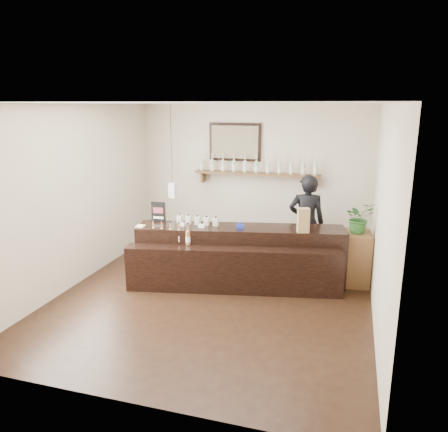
% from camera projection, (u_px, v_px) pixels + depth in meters
% --- Properties ---
extents(ground, '(5.00, 5.00, 0.00)m').
position_uv_depth(ground, '(214.00, 297.00, 6.50)').
color(ground, black).
rests_on(ground, ground).
extents(room_shell, '(5.00, 5.00, 5.00)m').
position_uv_depth(room_shell, '(213.00, 184.00, 6.08)').
color(room_shell, beige).
rests_on(room_shell, ground).
extents(back_wall_decor, '(2.66, 0.96, 1.69)m').
position_uv_depth(back_wall_decor, '(243.00, 160.00, 8.31)').
color(back_wall_decor, brown).
rests_on(back_wall_decor, ground).
extents(counter, '(3.31, 1.50, 1.07)m').
position_uv_depth(counter, '(238.00, 258.00, 6.87)').
color(counter, black).
rests_on(counter, ground).
extents(promo_sign, '(0.24, 0.04, 0.33)m').
position_uv_depth(promo_sign, '(158.00, 212.00, 7.12)').
color(promo_sign, black).
rests_on(promo_sign, counter).
extents(paper_bag, '(0.20, 0.17, 0.37)m').
position_uv_depth(paper_bag, '(303.00, 220.00, 6.53)').
color(paper_bag, '#9C7E4B').
rests_on(paper_bag, counter).
extents(tape_dispenser, '(0.13, 0.08, 0.10)m').
position_uv_depth(tape_dispenser, '(240.00, 226.00, 6.78)').
color(tape_dispenser, '#192EB4').
rests_on(tape_dispenser, counter).
extents(side_cabinet, '(0.47, 0.61, 0.84)m').
position_uv_depth(side_cabinet, '(356.00, 258.00, 6.91)').
color(side_cabinet, brown).
rests_on(side_cabinet, ground).
extents(potted_plant, '(0.58, 0.56, 0.49)m').
position_uv_depth(potted_plant, '(359.00, 217.00, 6.75)').
color(potted_plant, '#285C25').
rests_on(potted_plant, side_cabinet).
extents(shopkeeper, '(0.75, 0.55, 1.87)m').
position_uv_depth(shopkeeper, '(307.00, 217.00, 7.39)').
color(shopkeeper, black).
rests_on(shopkeeper, ground).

